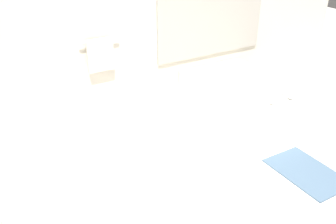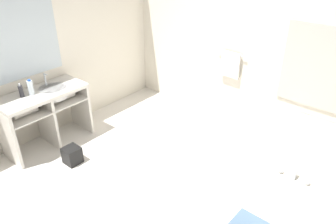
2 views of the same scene
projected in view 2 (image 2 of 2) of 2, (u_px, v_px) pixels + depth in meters
The scene contains 9 objects.
ground_plane at pixel (150, 197), 3.91m from camera, with size 16.00×16.00×0.00m, color silver.
wall_back_with_blinds at pixel (256, 45), 4.70m from camera, with size 7.40×0.13×2.70m.
wall_left_with_mirror at pixel (30, 49), 4.51m from camera, with size 0.08×7.40×2.70m.
vanity_counter at pixel (46, 106), 4.62m from camera, with size 0.57×1.21×0.85m.
sink_faucet at pixel (45, 79), 4.65m from camera, with size 0.09×0.04×0.18m.
bathtub at pixel (311, 166), 3.96m from camera, with size 1.04×1.52×0.66m.
water_bottle_1 at pixel (31, 87), 4.38m from camera, with size 0.07×0.07×0.21m.
soap_dispenser at pixel (21, 91), 4.32m from camera, with size 0.06×0.06×0.19m.
waste_bin at pixel (72, 155), 4.45m from camera, with size 0.21×0.21×0.24m.
Camera 2 is at (2.05, -2.07, 2.81)m, focal length 35.00 mm.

